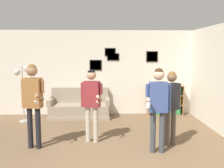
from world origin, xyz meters
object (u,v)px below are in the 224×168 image
at_px(person_player_foreground_center, 92,98).
at_px(person_watcher_holding_cup, 158,101).
at_px(floor_lamp, 22,79).
at_px(drinking_cup, 167,84).
at_px(couch, 80,108).
at_px(person_player_foreground_left, 33,97).
at_px(bookshelf, 165,100).
at_px(person_spectator_near_bookshelf, 171,101).

height_order(person_player_foreground_center, person_watcher_holding_cup, person_watcher_holding_cup).
bearing_deg(floor_lamp, drinking_cup, 8.66).
xyz_separation_m(couch, person_player_foreground_center, (0.48, -2.18, 0.71)).
distance_m(floor_lamp, person_player_foreground_left, 2.22).
distance_m(person_player_foreground_center, drinking_cup, 3.30).
distance_m(bookshelf, floor_lamp, 4.42).
height_order(floor_lamp, person_player_foreground_center, floor_lamp).
bearing_deg(person_watcher_holding_cup, drinking_cup, 72.57).
bearing_deg(person_spectator_near_bookshelf, couch, 131.88).
bearing_deg(person_player_foreground_left, floor_lamp, 112.76).
bearing_deg(person_player_foreground_left, drinking_cup, 37.87).
distance_m(person_watcher_holding_cup, drinking_cup, 3.17).
xyz_separation_m(person_watcher_holding_cup, person_spectator_near_bookshelf, (0.37, 0.39, -0.07)).
bearing_deg(person_player_foreground_center, drinking_cup, 46.09).
bearing_deg(couch, floor_lamp, -163.49).
height_order(bookshelf, person_watcher_holding_cup, person_watcher_holding_cup).
height_order(person_watcher_holding_cup, drinking_cup, person_watcher_holding_cup).
relative_size(couch, person_player_foreground_left, 1.05).
bearing_deg(person_watcher_holding_cup, floor_lamp, 145.08).
xyz_separation_m(couch, person_player_foreground_left, (-0.71, -2.51, 0.81)).
bearing_deg(floor_lamp, person_player_foreground_center, -39.95).
distance_m(bookshelf, person_watcher_holding_cup, 3.21).
distance_m(couch, drinking_cup, 2.87).
height_order(person_player_foreground_left, person_spectator_near_bookshelf, person_player_foreground_left).
relative_size(floor_lamp, drinking_cup, 14.32).
height_order(floor_lamp, person_player_foreground_left, person_player_foreground_left).
height_order(couch, person_watcher_holding_cup, person_watcher_holding_cup).
relative_size(person_spectator_near_bookshelf, drinking_cup, 14.03).
relative_size(person_player_foreground_left, person_player_foreground_center, 1.08).
bearing_deg(bookshelf, person_player_foreground_left, -141.83).
distance_m(couch, bookshelf, 2.74).
height_order(person_spectator_near_bookshelf, drinking_cup, person_spectator_near_bookshelf).
height_order(person_player_foreground_center, drinking_cup, person_player_foreground_center).
distance_m(person_player_foreground_left, person_player_foreground_center, 1.24).
distance_m(floor_lamp, person_watcher_holding_cup, 4.13).
distance_m(couch, person_player_foreground_left, 2.73).
height_order(bookshelf, person_player_foreground_center, person_player_foreground_center).
bearing_deg(person_player_foreground_left, person_spectator_near_bookshelf, 1.36).
bearing_deg(couch, person_spectator_near_bookshelf, -48.12).
relative_size(person_player_foreground_center, drinking_cup, 14.27).
distance_m(bookshelf, person_player_foreground_left, 4.42).
distance_m(couch, person_spectator_near_bookshelf, 3.35).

